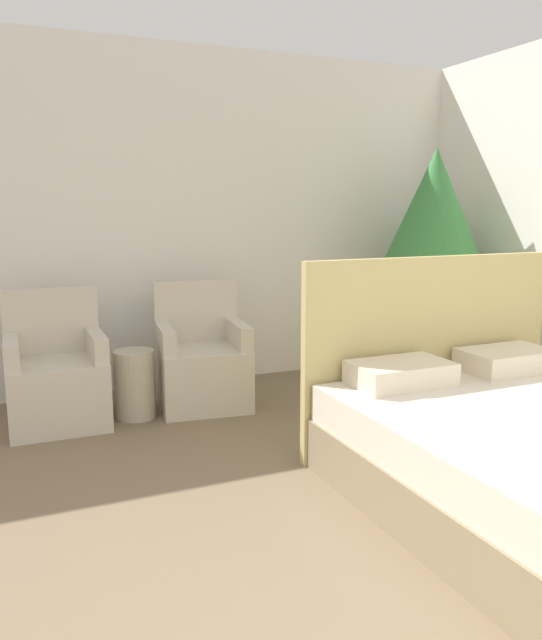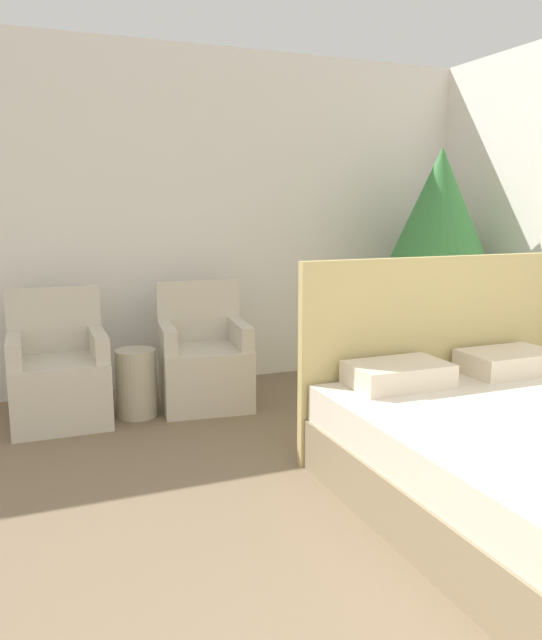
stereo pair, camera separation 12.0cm
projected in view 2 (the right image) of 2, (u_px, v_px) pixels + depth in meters
The scene contains 6 objects.
wall_back at pixel (184, 220), 5.41m from camera, with size 10.00×0.06×2.90m.
bed at pixel (534, 453), 3.27m from camera, with size 1.87×2.03×1.26m.
armchair_near_window_left at pixel (60, 382), 4.54m from camera, with size 0.68×0.63×0.97m.
armchair_near_window_right at pixel (205, 368), 4.94m from camera, with size 0.75×0.69×0.97m.
potted_palm at pixel (439, 223), 5.48m from camera, with size 0.97×0.97×2.08m.
side_table at pixel (137, 383), 4.70m from camera, with size 0.30×0.30×0.51m.
Camera 2 is at (-1.33, -1.15, 1.57)m, focal length 35.00 mm.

